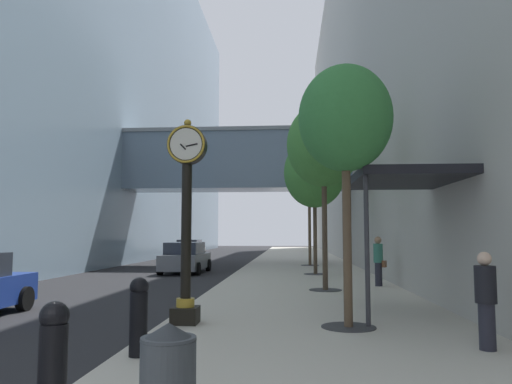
% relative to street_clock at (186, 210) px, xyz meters
% --- Properties ---
extents(ground_plane, '(110.00, 110.00, 0.00)m').
position_rel_street_clock_xyz_m(ground_plane, '(-0.53, 19.29, -2.54)').
color(ground_plane, '#262628').
rests_on(ground_plane, ground).
extents(sidewalk_right, '(6.64, 80.00, 0.14)m').
position_rel_street_clock_xyz_m(sidewalk_right, '(2.79, 22.29, -2.47)').
color(sidewalk_right, beige).
rests_on(sidewalk_right, ground).
extents(building_block_left, '(24.09, 80.00, 30.01)m').
position_rel_street_clock_xyz_m(building_block_left, '(-13.07, 22.29, 12.39)').
color(building_block_left, '#849EB2').
rests_on(building_block_left, ground).
extents(building_block_right, '(9.00, 80.00, 27.47)m').
position_rel_street_clock_xyz_m(building_block_right, '(10.61, 22.29, 11.20)').
color(building_block_right, '#B7B2A8').
rests_on(building_block_right, ground).
extents(street_clock, '(0.84, 0.55, 4.37)m').
position_rel_street_clock_xyz_m(street_clock, '(0.00, 0.00, 0.00)').
color(street_clock, black).
rests_on(street_clock, sidewalk_right).
extents(bollard_nearest, '(0.29, 0.29, 1.21)m').
position_rel_street_clock_xyz_m(bollard_nearest, '(-0.14, -5.46, -1.77)').
color(bollard_nearest, black).
rests_on(bollard_nearest, sidewalk_right).
extents(bollard_second, '(0.29, 0.29, 1.21)m').
position_rel_street_clock_xyz_m(bollard_second, '(-0.14, -2.73, -1.77)').
color(bollard_second, black).
rests_on(bollard_second, sidewalk_right).
extents(street_tree_near, '(1.96, 1.96, 5.43)m').
position_rel_street_clock_xyz_m(street_tree_near, '(3.38, -0.16, 1.86)').
color(street_tree_near, '#333335').
rests_on(street_tree_near, sidewalk_right).
extents(street_tree_mid_near, '(2.54, 2.54, 6.42)m').
position_rel_street_clock_xyz_m(street_tree_mid_near, '(3.38, 6.38, 2.53)').
color(street_tree_mid_near, '#333335').
rests_on(street_tree_mid_near, sidewalk_right).
extents(street_tree_mid_far, '(2.92, 2.92, 6.50)m').
position_rel_street_clock_xyz_m(street_tree_mid_far, '(3.38, 12.92, 2.41)').
color(street_tree_mid_far, '#333335').
rests_on(street_tree_mid_far, sidewalk_right).
extents(street_tree_far, '(2.02, 2.02, 6.29)m').
position_rel_street_clock_xyz_m(street_tree_far, '(3.38, 19.46, 2.67)').
color(street_tree_far, '#333335').
rests_on(street_tree_far, sidewalk_right).
extents(trash_bin, '(0.53, 0.53, 1.05)m').
position_rel_street_clock_xyz_m(trash_bin, '(1.08, -5.69, -1.86)').
color(trash_bin, '#383D42').
rests_on(trash_bin, sidewalk_right).
extents(pedestrian_walking, '(0.52, 0.46, 1.79)m').
position_rel_street_clock_xyz_m(pedestrian_walking, '(5.42, 7.82, -1.45)').
color(pedestrian_walking, '#23232D').
rests_on(pedestrian_walking, sidewalk_right).
extents(pedestrian_by_clock, '(0.45, 0.45, 1.59)m').
position_rel_street_clock_xyz_m(pedestrian_by_clock, '(5.41, -1.95, -1.56)').
color(pedestrian_by_clock, '#23232D').
rests_on(pedestrian_by_clock, sidewalk_right).
extents(storefront_awning, '(2.40, 3.60, 3.30)m').
position_rel_street_clock_xyz_m(storefront_awning, '(4.87, 1.51, 0.74)').
color(storefront_awning, black).
rests_on(storefront_awning, sidewalk_right).
extents(car_silver_near, '(2.08, 4.71, 1.59)m').
position_rel_street_clock_xyz_m(car_silver_near, '(-5.70, 27.68, -1.76)').
color(car_silver_near, '#B7BABF').
rests_on(car_silver_near, ground).
extents(car_grey_far, '(2.14, 4.37, 1.60)m').
position_rel_street_clock_xyz_m(car_grey_far, '(-3.27, 14.93, -1.76)').
color(car_grey_far, slate).
rests_on(car_grey_far, ground).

